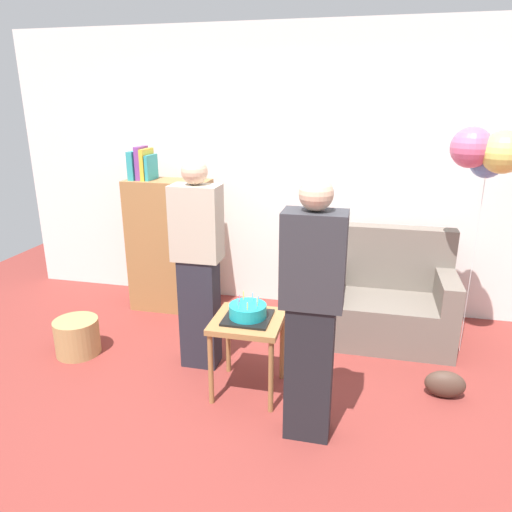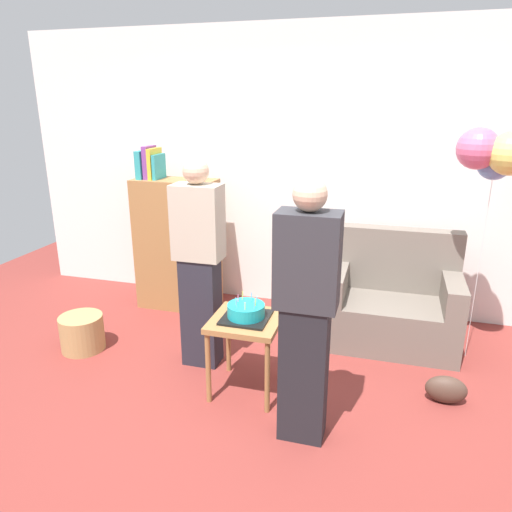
{
  "view_description": "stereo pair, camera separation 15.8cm",
  "coord_description": "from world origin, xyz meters",
  "px_view_note": "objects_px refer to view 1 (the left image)",
  "views": [
    {
      "loc": [
        0.61,
        -2.57,
        2.01
      ],
      "look_at": [
        -0.13,
        0.58,
        0.95
      ],
      "focal_mm": 33.28,
      "sensor_mm": 36.0,
      "label": 1
    },
    {
      "loc": [
        0.76,
        -2.53,
        2.01
      ],
      "look_at": [
        -0.13,
        0.58,
        0.95
      ],
      "focal_mm": 33.28,
      "sensor_mm": 36.0,
      "label": 2
    }
  ],
  "objects_px": {
    "person_blowing_candles": "(198,265)",
    "wicker_basket": "(77,337)",
    "couch": "(387,301)",
    "side_table": "(248,330)",
    "person_holding_cake": "(311,313)",
    "bookshelf": "(170,244)",
    "balloon_bunch": "(487,153)",
    "birthday_cake": "(248,312)",
    "handbag": "(445,384)"
  },
  "relations": [
    {
      "from": "person_blowing_candles",
      "to": "wicker_basket",
      "type": "relative_size",
      "value": 4.53
    },
    {
      "from": "couch",
      "to": "side_table",
      "type": "relative_size",
      "value": 1.92
    },
    {
      "from": "person_holding_cake",
      "to": "person_blowing_candles",
      "type": "bearing_deg",
      "value": -4.12
    },
    {
      "from": "bookshelf",
      "to": "wicker_basket",
      "type": "height_order",
      "value": "bookshelf"
    },
    {
      "from": "bookshelf",
      "to": "balloon_bunch",
      "type": "distance_m",
      "value": 2.88
    },
    {
      "from": "bookshelf",
      "to": "side_table",
      "type": "bearing_deg",
      "value": -48.63
    },
    {
      "from": "couch",
      "to": "person_holding_cake",
      "type": "distance_m",
      "value": 1.61
    },
    {
      "from": "balloon_bunch",
      "to": "side_table",
      "type": "bearing_deg",
      "value": -149.59
    },
    {
      "from": "person_holding_cake",
      "to": "wicker_basket",
      "type": "xyz_separation_m",
      "value": [
        -1.99,
        0.56,
        -0.68
      ]
    },
    {
      "from": "bookshelf",
      "to": "person_holding_cake",
      "type": "xyz_separation_m",
      "value": [
        1.58,
        -1.62,
        0.16
      ]
    },
    {
      "from": "birthday_cake",
      "to": "side_table",
      "type": "bearing_deg",
      "value": 80.22
    },
    {
      "from": "side_table",
      "to": "balloon_bunch",
      "type": "xyz_separation_m",
      "value": [
        1.59,
        0.93,
        1.16
      ]
    },
    {
      "from": "bookshelf",
      "to": "handbag",
      "type": "relative_size",
      "value": 5.74
    },
    {
      "from": "couch",
      "to": "handbag",
      "type": "distance_m",
      "value": 0.97
    },
    {
      "from": "side_table",
      "to": "person_blowing_candles",
      "type": "relative_size",
      "value": 0.35
    },
    {
      "from": "person_blowing_candles",
      "to": "side_table",
      "type": "bearing_deg",
      "value": -24.7
    },
    {
      "from": "birthday_cake",
      "to": "handbag",
      "type": "height_order",
      "value": "birthday_cake"
    },
    {
      "from": "person_holding_cake",
      "to": "birthday_cake",
      "type": "bearing_deg",
      "value": -6.79
    },
    {
      "from": "person_holding_cake",
      "to": "handbag",
      "type": "height_order",
      "value": "person_holding_cake"
    },
    {
      "from": "birthday_cake",
      "to": "handbag",
      "type": "bearing_deg",
      "value": 9.77
    },
    {
      "from": "person_holding_cake",
      "to": "handbag",
      "type": "bearing_deg",
      "value": -115.64
    },
    {
      "from": "birthday_cake",
      "to": "person_holding_cake",
      "type": "distance_m",
      "value": 0.64
    },
    {
      "from": "person_holding_cake",
      "to": "balloon_bunch",
      "type": "bearing_deg",
      "value": -99.89
    },
    {
      "from": "bookshelf",
      "to": "side_table",
      "type": "relative_size",
      "value": 2.81
    },
    {
      "from": "person_holding_cake",
      "to": "wicker_basket",
      "type": "bearing_deg",
      "value": 14.96
    },
    {
      "from": "side_table",
      "to": "person_holding_cake",
      "type": "relative_size",
      "value": 0.35
    },
    {
      "from": "side_table",
      "to": "wicker_basket",
      "type": "height_order",
      "value": "side_table"
    },
    {
      "from": "person_blowing_candles",
      "to": "couch",
      "type": "bearing_deg",
      "value": 36.32
    },
    {
      "from": "person_holding_cake",
      "to": "balloon_bunch",
      "type": "relative_size",
      "value": 0.89
    },
    {
      "from": "birthday_cake",
      "to": "balloon_bunch",
      "type": "distance_m",
      "value": 2.11
    },
    {
      "from": "side_table",
      "to": "birthday_cake",
      "type": "relative_size",
      "value": 1.79
    },
    {
      "from": "birthday_cake",
      "to": "wicker_basket",
      "type": "distance_m",
      "value": 1.6
    },
    {
      "from": "balloon_bunch",
      "to": "person_holding_cake",
      "type": "bearing_deg",
      "value": -130.51
    },
    {
      "from": "couch",
      "to": "person_blowing_candles",
      "type": "distance_m",
      "value": 1.72
    },
    {
      "from": "wicker_basket",
      "to": "balloon_bunch",
      "type": "height_order",
      "value": "balloon_bunch"
    },
    {
      "from": "couch",
      "to": "balloon_bunch",
      "type": "distance_m",
      "value": 1.45
    },
    {
      "from": "birthday_cake",
      "to": "handbag",
      "type": "xyz_separation_m",
      "value": [
        1.38,
        0.24,
        -0.52
      ]
    },
    {
      "from": "couch",
      "to": "side_table",
      "type": "height_order",
      "value": "couch"
    },
    {
      "from": "bookshelf",
      "to": "person_holding_cake",
      "type": "relative_size",
      "value": 0.99
    },
    {
      "from": "birthday_cake",
      "to": "bookshelf",
      "type": "bearing_deg",
      "value": 131.37
    },
    {
      "from": "bookshelf",
      "to": "side_table",
      "type": "xyz_separation_m",
      "value": [
        1.11,
        -1.25,
        -0.19
      ]
    },
    {
      "from": "handbag",
      "to": "wicker_basket",
      "type": "bearing_deg",
      "value": -179.1
    },
    {
      "from": "birthday_cake",
      "to": "balloon_bunch",
      "type": "bearing_deg",
      "value": 30.41
    },
    {
      "from": "handbag",
      "to": "balloon_bunch",
      "type": "relative_size",
      "value": 0.15
    },
    {
      "from": "couch",
      "to": "birthday_cake",
      "type": "height_order",
      "value": "couch"
    },
    {
      "from": "bookshelf",
      "to": "balloon_bunch",
      "type": "height_order",
      "value": "balloon_bunch"
    },
    {
      "from": "wicker_basket",
      "to": "handbag",
      "type": "height_order",
      "value": "wicker_basket"
    },
    {
      "from": "person_holding_cake",
      "to": "balloon_bunch",
      "type": "height_order",
      "value": "balloon_bunch"
    },
    {
      "from": "birthday_cake",
      "to": "balloon_bunch",
      "type": "xyz_separation_m",
      "value": [
        1.59,
        0.93,
        1.03
      ]
    },
    {
      "from": "side_table",
      "to": "person_blowing_candles",
      "type": "bearing_deg",
      "value": 148.25
    }
  ]
}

